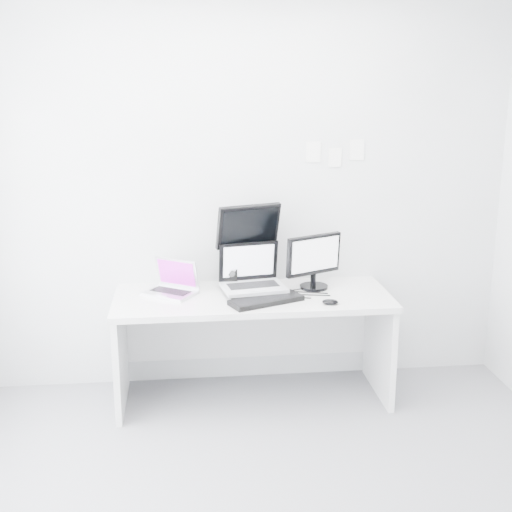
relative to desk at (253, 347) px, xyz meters
name	(u,v)px	position (x,y,z in m)	size (l,w,h in m)	color
ground	(279,511)	(0.00, -1.25, -0.36)	(3.60, 3.60, 0.00)	slate
back_wall	(247,192)	(0.00, 0.35, 0.99)	(3.60, 3.60, 0.00)	silver
desk	(253,347)	(0.00, 0.00, 0.00)	(1.80, 0.70, 0.73)	silver
macbook	(169,277)	(-0.54, 0.07, 0.48)	(0.32, 0.24, 0.24)	silver
speaker	(231,276)	(-0.13, 0.18, 0.45)	(0.08, 0.08, 0.16)	black
dell_laptop	(254,270)	(0.01, 0.03, 0.53)	(0.40, 0.31, 0.33)	#BABDC3
rear_monitor	(247,245)	(-0.02, 0.19, 0.66)	(0.43, 0.16, 0.59)	black
samsung_monitor	(314,261)	(0.43, 0.11, 0.55)	(0.41, 0.19, 0.38)	black
keyboard	(266,300)	(0.07, -0.16, 0.38)	(0.47, 0.17, 0.03)	black
mouse	(330,302)	(0.46, -0.24, 0.38)	(0.10, 0.07, 0.03)	black
wall_note_0	(313,152)	(0.45, 0.34, 1.26)	(0.10, 0.00, 0.14)	white
wall_note_1	(335,157)	(0.60, 0.34, 1.22)	(0.09, 0.00, 0.13)	white
wall_note_2	(357,150)	(0.75, 0.34, 1.26)	(0.10, 0.00, 0.14)	white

